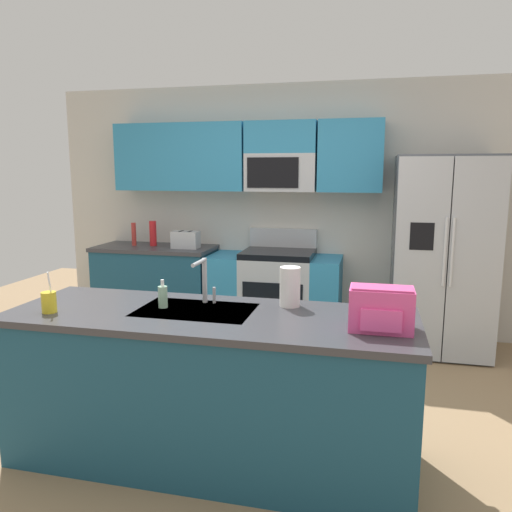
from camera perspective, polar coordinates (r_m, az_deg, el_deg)
The scene contains 14 objects.
ground_plane at distance 3.65m, azimuth -2.17°, elevation -18.11°, with size 9.00×9.00×0.00m, color #997A56.
kitchen_wall_unit at distance 5.29m, azimuth 2.30°, elevation 7.24°, with size 5.20×0.43×2.60m.
back_counter at distance 5.56m, azimuth -11.44°, elevation -3.46°, with size 1.28×0.63×0.90m.
range_oven at distance 5.16m, azimuth 2.14°, elevation -4.40°, with size 1.36×0.61×1.10m.
refrigerator at distance 4.94m, azimuth 20.67°, elevation 0.05°, with size 0.90×0.76×1.85m.
island_counter at distance 3.03m, azimuth -5.32°, elevation -14.71°, with size 2.36×0.82×0.90m.
toaster at distance 5.27m, azimuth -8.12°, elevation 1.87°, with size 0.28×0.16×0.18m.
pepper_mill at distance 5.57m, azimuth -13.92°, elevation 2.46°, with size 0.05×0.05×0.25m, color #B2332D.
bottle_red at distance 5.50m, azimuth -11.80°, elevation 2.57°, with size 0.08×0.08×0.27m, color red.
sink_faucet at distance 3.04m, azimuth -6.02°, elevation -2.42°, with size 0.08×0.21×0.28m.
drink_cup_yellow at distance 3.10m, azimuth -22.77°, elevation -4.91°, with size 0.08×0.08×0.24m.
soap_dispenser at distance 3.01m, azimuth -10.70°, elevation -4.60°, with size 0.06×0.06×0.17m.
paper_towel_roll at distance 2.98m, azimuth 3.94°, elevation -3.55°, with size 0.12×0.12×0.24m, color white.
backpack at distance 2.61m, azimuth 14.24°, elevation -5.83°, with size 0.32×0.22×0.23m.
Camera 1 is at (0.87, -3.11, 1.71)m, focal length 34.67 mm.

